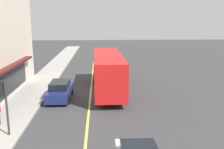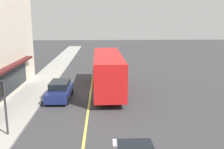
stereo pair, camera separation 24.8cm
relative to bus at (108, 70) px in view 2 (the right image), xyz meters
name	(u,v)px [view 2 (the right image)]	position (x,y,z in m)	size (l,w,h in m)	color
ground	(91,93)	(-0.79, 1.61, -1.99)	(120.00, 120.00, 0.00)	#38383A
sidewalk	(32,93)	(-0.79, 6.92, -1.91)	(80.00, 3.00, 0.15)	#9E9B93
lane_centre_stripe	(91,93)	(-0.79, 1.61, -1.98)	(36.00, 0.16, 0.01)	#D8D14C
bus	(108,70)	(0.00, 0.00, 0.00)	(11.16, 2.72, 3.50)	red
traffic_light	(1,95)	(-9.43, 6.22, 0.55)	(0.30, 0.52, 3.20)	#2D2D33
car_navy	(60,91)	(-2.33, 4.16, -1.24)	(4.32, 1.90, 1.52)	navy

